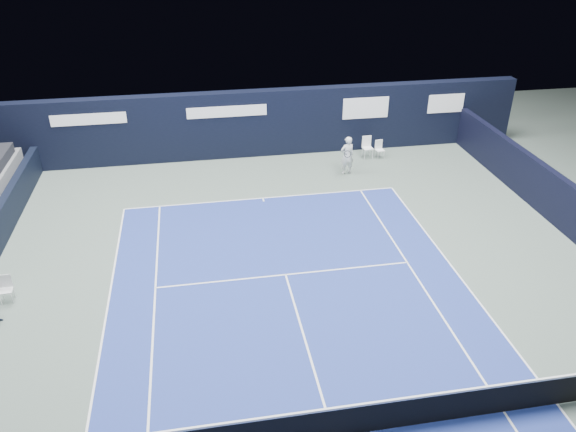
# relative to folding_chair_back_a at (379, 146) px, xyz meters

# --- Properties ---
(ground) EXTENTS (48.00, 48.00, 0.00)m
(ground) POSITION_rel_folding_chair_back_a_xyz_m (-5.96, -13.18, -0.56)
(ground) COLOR #526157
(ground) RESTS_ON ground
(folding_chair_back_a) EXTENTS (0.42, 0.45, 0.84)m
(folding_chair_back_a) POSITION_rel_folding_chair_back_a_xyz_m (0.00, 0.00, 0.00)
(folding_chair_back_a) COLOR white
(folding_chair_back_a) RESTS_ON ground
(folding_chair_back_b) EXTENTS (0.47, 0.46, 1.01)m
(folding_chair_back_b) POSITION_rel_folding_chair_back_a_xyz_m (-0.54, 0.12, 0.02)
(folding_chair_back_b) COLOR white
(folding_chair_back_b) RESTS_ON ground
(line_judge_chair) EXTENTS (0.39, 0.38, 0.85)m
(line_judge_chair) POSITION_rel_folding_chair_back_a_xyz_m (-14.40, -8.62, -0.08)
(line_judge_chair) COLOR silver
(line_judge_chair) RESTS_ON ground
(tennis_net) EXTENTS (12.90, 0.10, 1.10)m
(tennis_net) POSITION_rel_folding_chair_back_a_xyz_m (-5.96, -15.18, -0.05)
(tennis_net) COLOR black
(tennis_net) RESTS_ON ground
(back_sponsor_wall) EXTENTS (26.00, 0.63, 3.10)m
(back_sponsor_wall) POSITION_rel_folding_chair_back_a_xyz_m (-5.95, 1.32, 0.99)
(back_sponsor_wall) COLOR black
(back_sponsor_wall) RESTS_ON ground
(tennis_player) EXTENTS (0.69, 0.87, 1.71)m
(tennis_player) POSITION_rel_folding_chair_back_a_xyz_m (-1.97, -1.52, 0.30)
(tennis_player) COLOR white
(tennis_player) RESTS_ON ground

